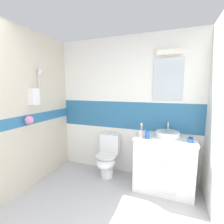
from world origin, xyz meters
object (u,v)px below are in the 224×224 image
at_px(toothbrush_cup, 141,134).
at_px(hair_gel_jar, 190,140).
at_px(toilet, 108,157).
at_px(soap_dispenser, 147,135).
at_px(sink_basin, 167,134).

relative_size(toothbrush_cup, hair_gel_jar, 2.86).
distance_m(toilet, soap_dispenser, 0.93).
height_order(soap_dispenser, hair_gel_jar, soap_dispenser).
height_order(toothbrush_cup, hair_gel_jar, toothbrush_cup).
bearing_deg(toothbrush_cup, sink_basin, 28.42).
height_order(sink_basin, toothbrush_cup, toothbrush_cup).
bearing_deg(toothbrush_cup, toilet, 162.23).
height_order(toothbrush_cup, soap_dispenser, toothbrush_cup).
xyz_separation_m(toilet, soap_dispenser, (0.73, -0.20, 0.55)).
distance_m(soap_dispenser, hair_gel_jar, 0.59).
distance_m(sink_basin, hair_gel_jar, 0.35).
relative_size(toilet, toothbrush_cup, 3.35).
bearing_deg(toothbrush_cup, soap_dispenser, 2.60).
xyz_separation_m(toilet, toothbrush_cup, (0.63, -0.20, 0.56)).
bearing_deg(hair_gel_jar, soap_dispenser, -177.93).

